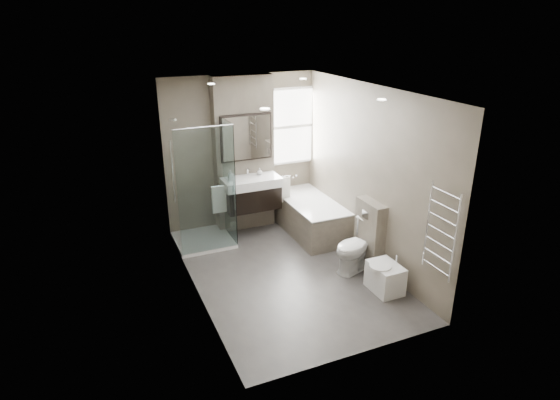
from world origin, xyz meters
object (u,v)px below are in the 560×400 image
vanity (252,193)px  bidet (385,277)px  toilet (357,246)px  bathtub (310,215)px

vanity → bidet: (1.01, -2.37, -0.54)m
vanity → toilet: size_ratio=1.27×
toilet → bidet: toilet is taller
vanity → bidet: vanity is taller
bathtub → toilet: bearing=-88.2°
bathtub → bidet: (0.09, -2.05, -0.11)m
vanity → bathtub: bearing=-19.4°
vanity → toilet: bearing=-60.7°
bidet → vanity: bearing=113.1°
vanity → bathtub: vanity is taller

